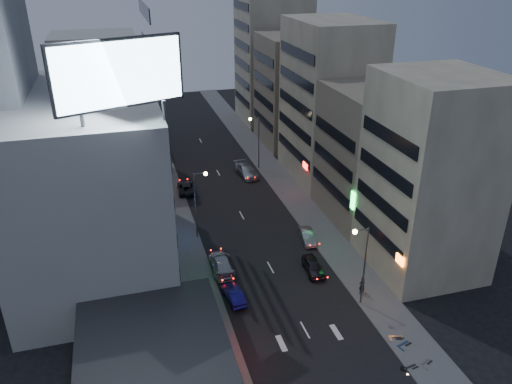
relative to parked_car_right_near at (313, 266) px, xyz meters
name	(u,v)px	position (x,y,z in m)	size (l,w,h in m)	color
ground	(323,363)	(-3.94, -12.02, -0.69)	(180.00, 180.00, 0.00)	black
sidewalk_left	(173,209)	(-11.94, 17.98, -0.63)	(4.00, 120.00, 0.12)	#4C4C4F
sidewalk_right	(291,194)	(4.06, 17.98, -0.63)	(4.00, 120.00, 0.12)	#4C4C4F
food_court	(142,361)	(-17.84, -10.02, 1.29)	(11.00, 13.00, 3.88)	beige
white_building	(89,185)	(-20.94, 7.98, 8.31)	(14.00, 24.00, 18.00)	#A6A6A2
shophouse_near	(430,177)	(11.06, -1.52, 9.31)	(10.00, 11.00, 20.00)	beige
shophouse_mid	(375,154)	(11.56, 9.98, 7.31)	(11.00, 12.00, 16.00)	gray
shophouse_far	(329,102)	(11.06, 22.98, 10.31)	(10.00, 14.00, 22.00)	beige
far_left_a	(102,107)	(-19.44, 32.98, 9.31)	(11.00, 10.00, 20.00)	#A6A6A2
far_left_b	(100,101)	(-19.94, 45.98, 6.81)	(12.00, 10.00, 15.00)	gray
far_right_a	(295,91)	(11.56, 37.98, 8.31)	(11.00, 12.00, 18.00)	gray
far_right_b	(273,57)	(12.06, 51.98, 11.31)	(12.00, 12.00, 24.00)	beige
billboard	(119,74)	(-16.93, -2.05, 20.97)	(9.52, 3.75, 6.20)	#595B60
street_lamp_right_near	(362,255)	(1.96, -6.02, 4.68)	(1.60, 0.44, 8.02)	#595B60
street_lamp_left	(199,196)	(-9.85, 9.98, 4.68)	(1.60, 0.44, 8.02)	#595B60
street_lamp_right_far	(256,135)	(1.96, 27.98, 4.68)	(1.60, 0.44, 8.02)	#595B60
parked_car_right_near	(313,266)	(0.00, 0.00, 0.00)	(1.63, 4.05, 1.38)	#26252A
parked_car_right_mid	(307,236)	(1.66, 5.92, -0.05)	(1.36, 3.89, 1.28)	#AAAFB3
parked_car_left	(186,187)	(-9.54, 22.70, -0.03)	(2.20, 4.77, 1.33)	black
parked_car_right_far	(246,171)	(-0.18, 25.88, 0.11)	(2.25, 5.53, 1.60)	#AAAEB3
road_car_blue	(233,295)	(-8.94, -2.30, -0.05)	(1.35, 3.88, 1.28)	navy
road_car_silver	(221,264)	(-8.94, 2.93, 0.09)	(2.18, 5.37, 1.56)	#A2A4AA
person	(362,285)	(3.07, -4.73, 0.34)	(0.67, 0.44, 1.83)	black
scooter_black_a	(416,358)	(2.98, -14.22, -0.04)	(1.72, 0.57, 1.05)	black
scooter_silver_a	(429,353)	(4.30, -13.99, -0.04)	(1.73, 0.58, 1.06)	#999DA0
scooter_blue	(408,335)	(3.82, -11.68, 0.01)	(1.90, 0.63, 1.16)	navy
scooter_black_b	(402,332)	(3.58, -11.20, -0.08)	(1.61, 0.54, 0.98)	black
scooter_silver_b	(403,330)	(3.78, -11.05, -0.02)	(1.81, 0.60, 1.11)	#A2A5A9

